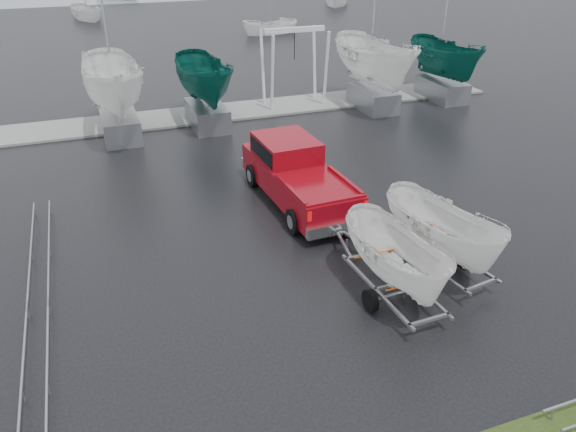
% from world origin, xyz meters
% --- Properties ---
extents(ground_plane, '(120.00, 120.00, 0.00)m').
position_xyz_m(ground_plane, '(0.00, 0.00, 0.00)').
color(ground_plane, black).
rests_on(ground_plane, ground).
extents(dock, '(30.00, 3.00, 0.12)m').
position_xyz_m(dock, '(0.00, 13.00, 0.05)').
color(dock, gray).
rests_on(dock, ground).
extents(pickup_truck, '(2.50, 6.32, 2.08)m').
position_xyz_m(pickup_truck, '(-0.43, 2.14, 1.08)').
color(pickup_truck, maroon).
rests_on(pickup_truck, ground).
extents(trailer_hitched, '(1.80, 3.64, 4.70)m').
position_xyz_m(trailer_hitched, '(-0.16, -4.49, 2.56)').
color(trailer_hitched, gray).
rests_on(trailer_hitched, ground).
extents(trailer_parked, '(1.90, 3.74, 4.86)m').
position_xyz_m(trailer_parked, '(1.75, -3.73, 2.64)').
color(trailer_parked, gray).
rests_on(trailer_parked, ground).
extents(boat_hoist, '(3.30, 2.18, 4.12)m').
position_xyz_m(boat_hoist, '(3.69, 13.00, 2.67)').
color(boat_hoist, silver).
rests_on(boat_hoist, ground).
extents(keelboat_0, '(2.63, 3.20, 10.80)m').
position_xyz_m(keelboat_0, '(-5.68, 11.00, 4.19)').
color(keelboat_0, gray).
rests_on(keelboat_0, ground).
extents(keelboat_1, '(2.30, 3.20, 7.21)m').
position_xyz_m(keelboat_1, '(-1.54, 11.20, 3.63)').
color(keelboat_1, gray).
rests_on(keelboat_1, ground).
extents(keelboat_2, '(2.68, 3.20, 10.85)m').
position_xyz_m(keelboat_2, '(7.43, 11.00, 4.26)').
color(keelboat_2, gray).
rests_on(keelboat_2, ground).
extents(keelboat_3, '(2.23, 3.20, 10.39)m').
position_xyz_m(keelboat_3, '(11.96, 11.30, 3.52)').
color(keelboat_3, gray).
rests_on(keelboat_3, ground).
extents(mast_rack_0, '(0.56, 6.50, 0.06)m').
position_xyz_m(mast_rack_0, '(-9.00, 1.00, 0.35)').
color(mast_rack_0, gray).
rests_on(mast_rack_0, ground).
extents(mast_rack_1, '(0.56, 6.50, 0.06)m').
position_xyz_m(mast_rack_1, '(-9.00, -5.00, 0.35)').
color(mast_rack_1, gray).
rests_on(mast_rack_1, ground).
extents(moored_boat_1, '(2.89, 2.94, 11.13)m').
position_xyz_m(moored_boat_1, '(-5.34, 48.49, 0.01)').
color(moored_boat_1, white).
rests_on(moored_boat_1, ground).
extents(moored_boat_2, '(2.38, 2.33, 10.71)m').
position_xyz_m(moored_boat_2, '(9.53, 34.22, 0.01)').
color(moored_boat_2, white).
rests_on(moored_boat_2, ground).
extents(moored_boat_3, '(3.58, 3.61, 11.46)m').
position_xyz_m(moored_boat_3, '(23.19, 49.69, 0.00)').
color(moored_boat_3, white).
rests_on(moored_boat_3, ground).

